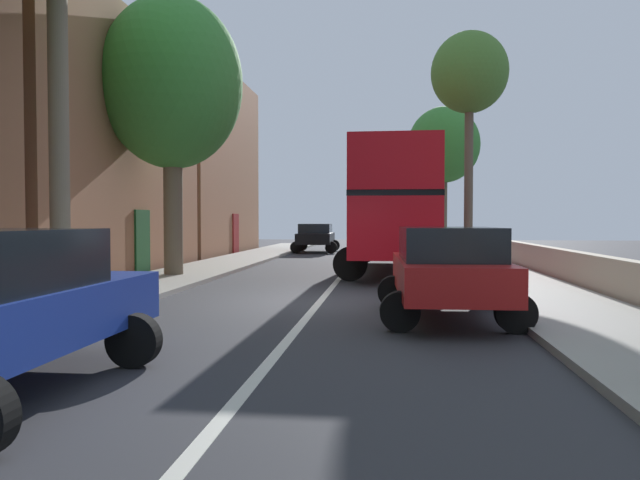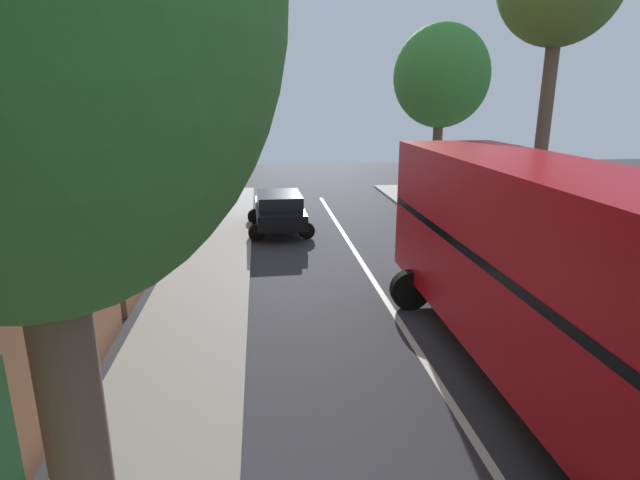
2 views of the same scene
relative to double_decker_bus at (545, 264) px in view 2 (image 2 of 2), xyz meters
name	(u,v)px [view 2 (image 2 of 2)]	position (x,y,z in m)	size (l,w,h in m)	color
double_decker_bus	(545,264)	(0.00, 0.00, 0.00)	(3.65, 10.86, 4.06)	red
parked_car_black_left_2	(279,209)	(-4.20, 11.82, -1.45)	(2.59, 4.37, 1.57)	black
street_tree_right_5	(441,77)	(2.92, 13.97, 3.69)	(4.07, 4.07, 8.13)	brown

